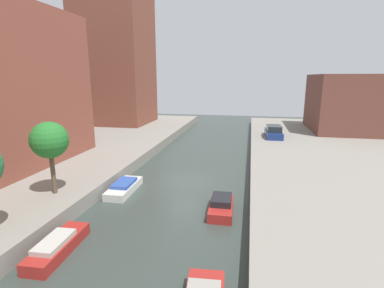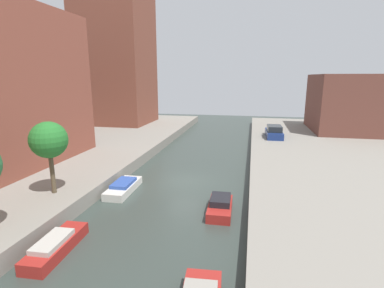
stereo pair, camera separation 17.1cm
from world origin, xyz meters
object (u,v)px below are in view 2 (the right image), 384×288
at_px(street_tree_2, 49,140).
at_px(parked_car, 274,132).
at_px(low_block_right, 352,103).
at_px(moored_boat_right_2, 220,206).
at_px(moored_boat_left_2, 123,187).
at_px(apartment_tower_far, 116,57).
at_px(moored_boat_left_1, 56,246).

relative_size(street_tree_2, parked_car, 1.00).
relative_size(low_block_right, moored_boat_right_2, 3.47).
xyz_separation_m(low_block_right, street_tree_2, (-25.10, -27.44, -0.38)).
xyz_separation_m(parked_car, moored_boat_left_2, (-11.64, -17.48, -1.28)).
bearing_deg(low_block_right, street_tree_2, -132.45).
relative_size(apartment_tower_far, low_block_right, 1.86).
bearing_deg(moored_boat_right_2, moored_boat_left_1, -141.21).
bearing_deg(moored_boat_left_1, moored_boat_right_2, 38.79).
distance_m(low_block_right, moored_boat_right_2, 30.23).
bearing_deg(street_tree_2, low_block_right, 47.55).
bearing_deg(parked_car, moored_boat_left_1, -114.60).
xyz_separation_m(low_block_right, parked_car, (-10.34, -6.63, -3.15)).
bearing_deg(moored_boat_right_2, low_block_right, 60.53).
relative_size(parked_car, moored_boat_right_2, 1.45).
xyz_separation_m(parked_car, moored_boat_left_1, (-11.52, -25.16, -1.25)).
height_order(low_block_right, parked_car, low_block_right).
distance_m(apartment_tower_far, moored_boat_left_1, 36.23).
height_order(low_block_right, moored_boat_right_2, low_block_right).
bearing_deg(parked_car, low_block_right, 32.66).
height_order(moored_boat_left_2, moored_boat_right_2, moored_boat_right_2).
bearing_deg(street_tree_2, parked_car, 54.66).
bearing_deg(moored_boat_right_2, street_tree_2, -172.37).
height_order(parked_car, moored_boat_left_2, parked_car).
relative_size(apartment_tower_far, street_tree_2, 4.48).
height_order(street_tree_2, moored_boat_right_2, street_tree_2).
bearing_deg(apartment_tower_far, low_block_right, -0.99).
xyz_separation_m(low_block_right, moored_boat_left_1, (-21.86, -31.79, -4.40)).
height_order(low_block_right, moored_boat_left_1, low_block_right).
relative_size(apartment_tower_far, moored_boat_left_2, 5.11).
bearing_deg(low_block_right, moored_boat_left_2, -132.36).
bearing_deg(apartment_tower_far, moored_boat_right_2, -54.10).
height_order(apartment_tower_far, parked_car, apartment_tower_far).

